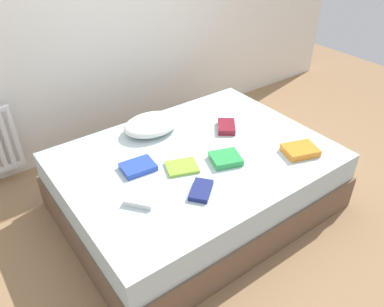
% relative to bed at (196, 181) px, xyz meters
% --- Properties ---
extents(ground_plane, '(8.00, 8.00, 0.00)m').
position_rel_bed_xyz_m(ground_plane, '(0.00, 0.00, -0.25)').
color(ground_plane, '#93704C').
extents(bed, '(2.00, 1.50, 0.50)m').
position_rel_bed_xyz_m(bed, '(0.00, 0.00, 0.00)').
color(bed, brown).
rests_on(bed, ground).
extents(pillow, '(0.47, 0.35, 0.13)m').
position_rel_bed_xyz_m(pillow, '(-0.09, 0.48, 0.32)').
color(pillow, white).
rests_on(pillow, bed).
extents(textbook_white, '(0.24, 0.25, 0.04)m').
position_rel_bed_xyz_m(textbook_white, '(-0.58, -0.20, 0.27)').
color(textbook_white, white).
rests_on(textbook_white, bed).
extents(textbook_green, '(0.26, 0.25, 0.05)m').
position_rel_bed_xyz_m(textbook_green, '(0.12, -0.20, 0.28)').
color(textbook_green, green).
rests_on(textbook_green, bed).
extents(textbook_maroon, '(0.24, 0.25, 0.05)m').
position_rel_bed_xyz_m(textbook_maroon, '(0.42, 0.14, 0.28)').
color(textbook_maroon, maroon).
rests_on(textbook_maroon, bed).
extents(textbook_blue, '(0.25, 0.20, 0.04)m').
position_rel_bed_xyz_m(textbook_blue, '(-0.44, 0.09, 0.27)').
color(textbook_blue, '#2847B7').
rests_on(textbook_blue, bed).
extents(textbook_orange, '(0.29, 0.26, 0.05)m').
position_rel_bed_xyz_m(textbook_orange, '(0.64, -0.45, 0.28)').
color(textbook_orange, orange).
rests_on(textbook_orange, bed).
extents(textbook_lime, '(0.27, 0.24, 0.02)m').
position_rel_bed_xyz_m(textbook_lime, '(-0.18, -0.08, 0.26)').
color(textbook_lime, '#8CC638').
rests_on(textbook_lime, bed).
extents(textbook_navy, '(0.24, 0.23, 0.03)m').
position_rel_bed_xyz_m(textbook_navy, '(-0.23, -0.37, 0.27)').
color(textbook_navy, navy).
rests_on(textbook_navy, bed).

